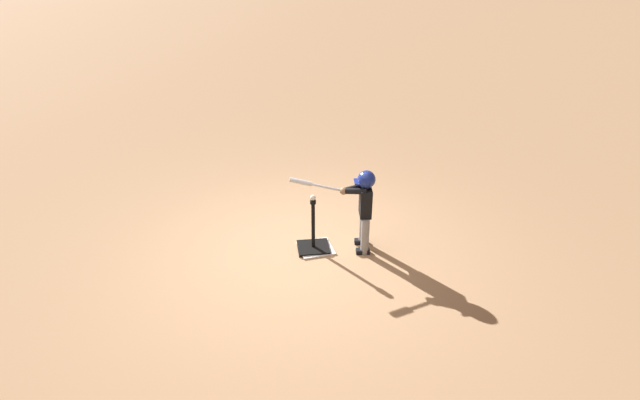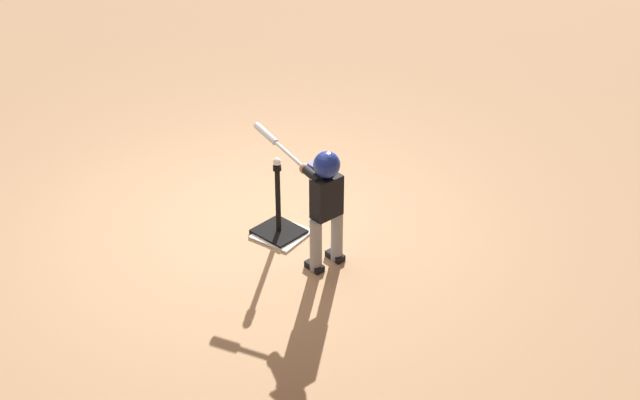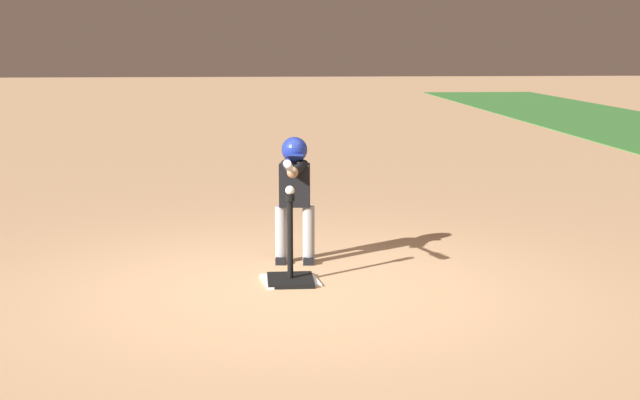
% 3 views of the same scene
% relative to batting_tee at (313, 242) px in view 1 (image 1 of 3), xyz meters
% --- Properties ---
extents(ground_plane, '(90.00, 90.00, 0.00)m').
position_rel_batting_tee_xyz_m(ground_plane, '(0.23, 0.02, -0.11)').
color(ground_plane, tan).
extents(home_plate, '(0.50, 0.50, 0.02)m').
position_rel_batting_tee_xyz_m(home_plate, '(-0.03, 0.00, -0.10)').
color(home_plate, white).
rests_on(home_plate, ground_plane).
extents(batting_tee, '(0.42, 0.38, 0.73)m').
position_rel_batting_tee_xyz_m(batting_tee, '(0.00, 0.00, 0.00)').
color(batting_tee, black).
rests_on(batting_tee, ground_plane).
extents(batter_child, '(1.08, 0.36, 1.13)m').
position_rel_batting_tee_xyz_m(batter_child, '(-0.63, 0.07, 0.61)').
color(batter_child, gray).
rests_on(batter_child, ground_plane).
extents(baseball, '(0.07, 0.07, 0.07)m').
position_rel_batting_tee_xyz_m(baseball, '(0.00, 0.00, 0.66)').
color(baseball, white).
rests_on(baseball, batting_tee).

